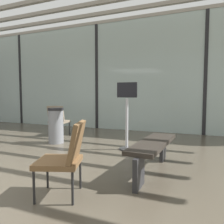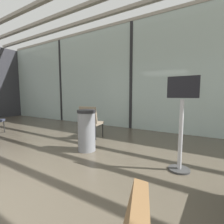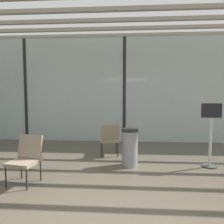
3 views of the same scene
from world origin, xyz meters
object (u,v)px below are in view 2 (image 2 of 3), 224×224
(parked_airplane, at_px, (182,83))
(trash_bin, at_px, (87,130))
(lounge_chair_1, at_px, (91,120))
(info_sign, at_px, (181,127))

(parked_airplane, bearing_deg, trash_bin, -94.81)
(parked_airplane, height_order, trash_bin, parked_airplane)
(lounge_chair_1, distance_m, info_sign, 2.46)
(parked_airplane, xyz_separation_m, info_sign, (1.10, -8.27, -1.26))
(parked_airplane, distance_m, info_sign, 8.44)
(lounge_chair_1, relative_size, trash_bin, 1.01)
(trash_bin, bearing_deg, lounge_chair_1, 123.57)
(lounge_chair_1, bearing_deg, trash_bin, 114.51)
(lounge_chair_1, height_order, trash_bin, lounge_chair_1)
(trash_bin, height_order, info_sign, info_sign)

